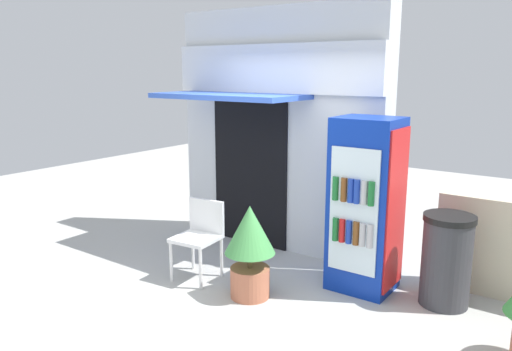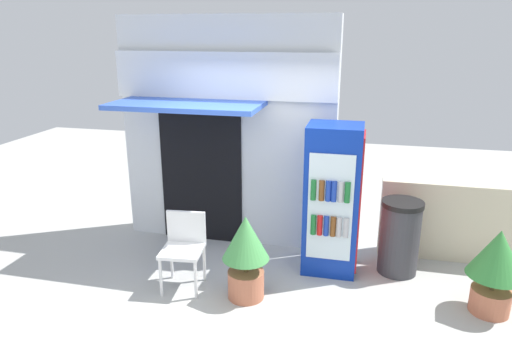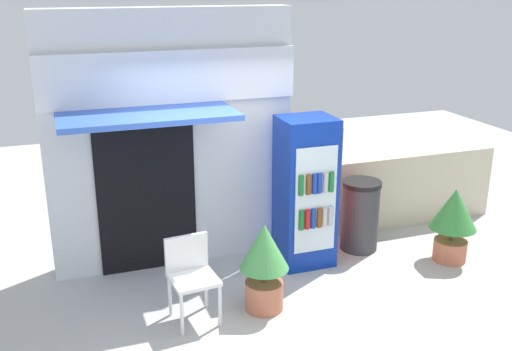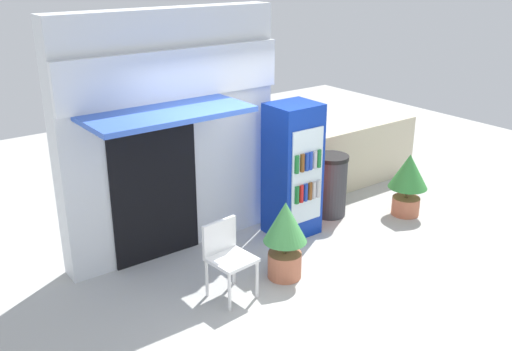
{
  "view_description": "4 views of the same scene",
  "coord_description": "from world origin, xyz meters",
  "px_view_note": "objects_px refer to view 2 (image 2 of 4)",
  "views": [
    {
      "loc": [
        2.82,
        -3.66,
        2.3
      ],
      "look_at": [
        -0.14,
        0.51,
        1.21
      ],
      "focal_mm": 34.95,
      "sensor_mm": 36.0,
      "label": 1
    },
    {
      "loc": [
        1.16,
        -4.23,
        2.87
      ],
      "look_at": [
        0.03,
        0.57,
        1.32
      ],
      "focal_mm": 32.65,
      "sensor_mm": 36.0,
      "label": 2
    },
    {
      "loc": [
        -1.92,
        -4.99,
        3.35
      ],
      "look_at": [
        0.09,
        0.72,
        1.32
      ],
      "focal_mm": 41.43,
      "sensor_mm": 36.0,
      "label": 3
    },
    {
      "loc": [
        -3.91,
        -4.45,
        3.61
      ],
      "look_at": [
        -0.1,
        0.63,
        1.19
      ],
      "focal_mm": 40.55,
      "sensor_mm": 36.0,
      "label": 4
    }
  ],
  "objects_px": {
    "potted_plant_curbside": "(496,264)",
    "trash_bin": "(400,237)",
    "drink_cooler": "(333,200)",
    "plastic_chair": "(184,244)",
    "potted_plant_near_shop": "(246,251)"
  },
  "relations": [
    {
      "from": "drink_cooler",
      "to": "plastic_chair",
      "type": "height_order",
      "value": "drink_cooler"
    },
    {
      "from": "plastic_chair",
      "to": "drink_cooler",
      "type": "bearing_deg",
      "value": 25.65
    },
    {
      "from": "drink_cooler",
      "to": "trash_bin",
      "type": "relative_size",
      "value": 1.98
    },
    {
      "from": "plastic_chair",
      "to": "potted_plant_near_shop",
      "type": "bearing_deg",
      "value": -7.42
    },
    {
      "from": "trash_bin",
      "to": "potted_plant_near_shop",
      "type": "bearing_deg",
      "value": -149.56
    },
    {
      "from": "drink_cooler",
      "to": "potted_plant_near_shop",
      "type": "xyz_separation_m",
      "value": [
        -0.85,
        -0.87,
        -0.35
      ]
    },
    {
      "from": "potted_plant_curbside",
      "to": "trash_bin",
      "type": "distance_m",
      "value": 1.14
    },
    {
      "from": "potted_plant_near_shop",
      "to": "potted_plant_curbside",
      "type": "relative_size",
      "value": 1.03
    },
    {
      "from": "potted_plant_curbside",
      "to": "potted_plant_near_shop",
      "type": "bearing_deg",
      "value": -173.21
    },
    {
      "from": "plastic_chair",
      "to": "trash_bin",
      "type": "relative_size",
      "value": 0.94
    },
    {
      "from": "drink_cooler",
      "to": "potted_plant_curbside",
      "type": "height_order",
      "value": "drink_cooler"
    },
    {
      "from": "potted_plant_near_shop",
      "to": "trash_bin",
      "type": "relative_size",
      "value": 1.05
    },
    {
      "from": "drink_cooler",
      "to": "potted_plant_curbside",
      "type": "xyz_separation_m",
      "value": [
        1.73,
        -0.57,
        -0.34
      ]
    },
    {
      "from": "drink_cooler",
      "to": "plastic_chair",
      "type": "relative_size",
      "value": 2.1
    },
    {
      "from": "potted_plant_near_shop",
      "to": "trash_bin",
      "type": "bearing_deg",
      "value": 30.44
    }
  ]
}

